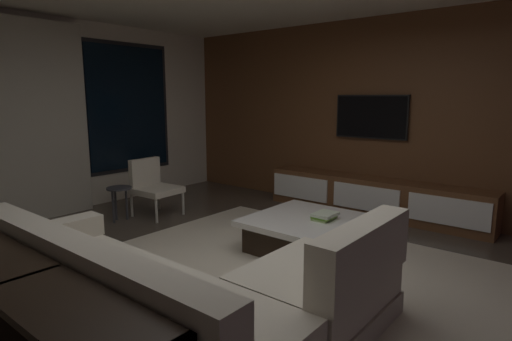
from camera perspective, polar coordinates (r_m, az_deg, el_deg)
name	(u,v)px	position (r m, az deg, el deg)	size (l,w,h in m)	color
floor	(248,286)	(3.76, -1.07, -15.51)	(9.20, 9.20, 0.00)	#473D33
back_wall_with_window	(40,118)	(6.35, -27.46, 6.39)	(6.60, 0.30, 2.70)	beige
media_wall	(392,117)	(6.07, 18.04, 6.97)	(0.12, 7.80, 2.70)	brown
area_rug	(281,275)	(3.96, 3.45, -14.11)	(3.20, 3.80, 0.01)	beige
sectional_couch	(183,300)	(2.94, -9.95, -17.04)	(1.98, 2.50, 0.82)	#B1A997
coffee_table	(308,234)	(4.51, 7.17, -8.59)	(1.16, 1.16, 0.36)	black
book_stack_on_coffee_table	(325,216)	(4.43, 9.37, -6.15)	(0.27, 0.21, 0.07)	#87A25F
accent_chair_near_window	(153,184)	(5.93, -13.96, -1.82)	(0.57, 0.59, 0.78)	#B2ADA0
side_stool	(119,193)	(5.76, -18.25, -3.00)	(0.32, 0.32, 0.46)	#333338
media_console	(375,198)	(5.97, 16.00, -3.63)	(0.46, 3.10, 0.52)	brown
mounted_tv	(371,117)	(6.06, 15.45, 7.09)	(0.05, 1.04, 0.60)	black
console_table_behind_couch	(29,336)	(2.58, -28.60, -19.31)	(0.40, 2.10, 0.74)	black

